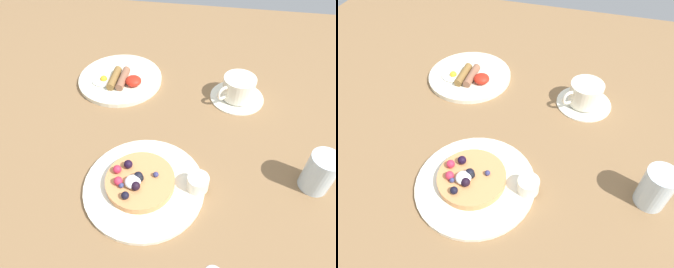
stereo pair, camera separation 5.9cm
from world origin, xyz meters
TOP-DOWN VIEW (x-y plane):
  - ground_plane at (0.00, 0.00)cm, footprint 163.00×159.82cm
  - pancake_plate at (1.88, -9.76)cm, footprint 25.37×25.37cm
  - pancake_with_berries at (0.83, -9.74)cm, footprint 14.44×14.44cm
  - syrup_ramekin at (12.95, -8.58)cm, footprint 4.44×4.44cm
  - breakfast_plate at (-12.87, 25.45)cm, footprint 24.04×24.04cm
  - fried_breakfast at (-12.18, 23.14)cm, footprint 14.50×9.15cm
  - coffee_saucer at (20.89, 23.00)cm, footprint 14.56×14.56cm
  - coffee_cup at (20.78, 22.90)cm, footprint 10.08×9.54cm
  - water_glass at (37.02, -3.48)cm, footprint 6.09×6.09cm

SIDE VIEW (x-z plane):
  - ground_plane at x=0.00cm, z-range -3.00..0.00cm
  - coffee_saucer at x=20.89cm, z-range 0.00..0.83cm
  - pancake_plate at x=1.88cm, z-range 0.00..1.03cm
  - breakfast_plate at x=-12.87cm, z-range 0.00..1.30cm
  - pancake_with_berries at x=0.83cm, z-range 0.33..4.04cm
  - fried_breakfast at x=-12.18cm, z-range 0.97..3.64cm
  - syrup_ramekin at x=12.95cm, z-range 1.08..4.43cm
  - coffee_cup at x=20.78cm, z-range 0.94..6.79cm
  - water_glass at x=37.02cm, z-range 0.00..9.12cm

